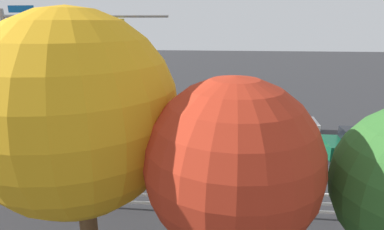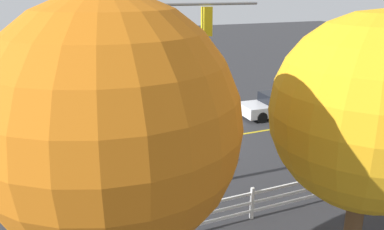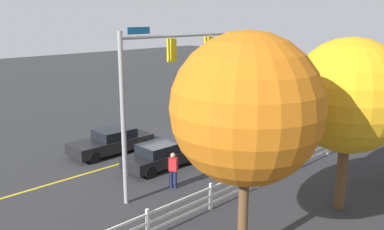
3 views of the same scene
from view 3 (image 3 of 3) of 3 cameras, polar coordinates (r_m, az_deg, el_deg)
ground_plane at (r=24.42m, az=-3.93°, el=-4.94°), size 120.00×120.00×0.00m
lane_center_stripe at (r=27.05m, az=2.53°, el=-3.05°), size 28.00×0.16×0.01m
signal_assembly at (r=17.82m, az=-4.58°, el=5.00°), size 7.07×0.37×7.28m
car_0 at (r=24.34m, az=-10.92°, el=-3.58°), size 4.82×2.05×1.39m
car_1 at (r=30.38m, az=3.92°, el=0.15°), size 4.75×2.12×1.42m
car_2 at (r=31.07m, az=13.56°, el=0.14°), size 4.13×2.03×1.49m
car_3 at (r=21.69m, az=-4.31°, el=-5.58°), size 4.12×1.83×1.33m
pedestrian at (r=19.07m, az=-2.61°, el=-7.39°), size 0.42×0.48×1.69m
white_rail_fence at (r=22.05m, az=14.28°, el=-5.76°), size 26.10×0.10×1.15m
tree_1 at (r=17.14m, az=20.69°, el=2.45°), size 4.49×4.49×6.96m
tree_2 at (r=12.58m, az=7.47°, el=0.81°), size 4.67×4.67×7.35m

